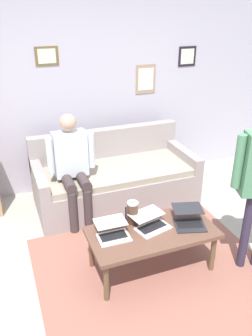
{
  "coord_description": "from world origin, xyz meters",
  "views": [
    {
      "loc": [
        1.18,
        2.26,
        2.38
      ],
      "look_at": [
        -0.01,
        -0.83,
        0.8
      ],
      "focal_mm": 37.27,
      "sensor_mm": 36.0,
      "label": 1
    }
  ],
  "objects_px": {
    "laptop_center": "(151,223)",
    "french_press": "(133,212)",
    "person_seated": "(72,163)",
    "laptop_right": "(189,219)",
    "couch": "(114,179)",
    "laptop_left": "(113,232)",
    "coffee_table": "(152,235)"
  },
  "relations": [
    {
      "from": "laptop_right",
      "to": "person_seated",
      "type": "xyz_separation_m",
      "value": [
        0.86,
        -1.16,
        0.24
      ]
    },
    {
      "from": "couch",
      "to": "person_seated",
      "type": "relative_size",
      "value": 1.58
    },
    {
      "from": "laptop_center",
      "to": "french_press",
      "type": "relative_size",
      "value": 1.51
    },
    {
      "from": "french_press",
      "to": "person_seated",
      "type": "height_order",
      "value": "person_seated"
    },
    {
      "from": "couch",
      "to": "laptop_left",
      "type": "height_order",
      "value": "couch"
    },
    {
      "from": "laptop_left",
      "to": "laptop_center",
      "type": "bearing_deg",
      "value": -179.5
    },
    {
      "from": "couch",
      "to": "coffee_table",
      "type": "height_order",
      "value": "couch"
    },
    {
      "from": "person_seated",
      "to": "french_press",
      "type": "bearing_deg",
      "value": 110.62
    },
    {
      "from": "couch",
      "to": "laptop_center",
      "type": "distance_m",
      "value": 1.32
    },
    {
      "from": "coffee_table",
      "to": "person_seated",
      "type": "distance_m",
      "value": 1.28
    },
    {
      "from": "laptop_left",
      "to": "person_seated",
      "type": "distance_m",
      "value": 1.12
    },
    {
      "from": "laptop_left",
      "to": "laptop_center",
      "type": "xyz_separation_m",
      "value": [
        -0.38,
        -0.0,
        -0.0
      ]
    },
    {
      "from": "coffee_table",
      "to": "laptop_left",
      "type": "distance_m",
      "value": 0.39
    },
    {
      "from": "laptop_center",
      "to": "person_seated",
      "type": "distance_m",
      "value": 1.21
    },
    {
      "from": "french_press",
      "to": "person_seated",
      "type": "bearing_deg",
      "value": -69.38
    },
    {
      "from": "coffee_table",
      "to": "laptop_right",
      "type": "bearing_deg",
      "value": 177.49
    },
    {
      "from": "laptop_center",
      "to": "french_press",
      "type": "xyz_separation_m",
      "value": [
        0.13,
        -0.13,
        0.07
      ]
    },
    {
      "from": "laptop_left",
      "to": "french_press",
      "type": "relative_size",
      "value": 1.21
    },
    {
      "from": "laptop_left",
      "to": "french_press",
      "type": "xyz_separation_m",
      "value": [
        -0.25,
        -0.14,
        0.07
      ]
    },
    {
      "from": "couch",
      "to": "coffee_table",
      "type": "distance_m",
      "value": 1.38
    },
    {
      "from": "laptop_right",
      "to": "person_seated",
      "type": "relative_size",
      "value": 0.32
    },
    {
      "from": "laptop_center",
      "to": "laptop_right",
      "type": "distance_m",
      "value": 0.38
    },
    {
      "from": "laptop_center",
      "to": "person_seated",
      "type": "relative_size",
      "value": 0.3
    },
    {
      "from": "person_seated",
      "to": "laptop_center",
      "type": "bearing_deg",
      "value": 114.42
    },
    {
      "from": "laptop_left",
      "to": "laptop_right",
      "type": "xyz_separation_m",
      "value": [
        -0.75,
        0.08,
        0.01
      ]
    },
    {
      "from": "laptop_right",
      "to": "french_press",
      "type": "relative_size",
      "value": 1.62
    },
    {
      "from": "couch",
      "to": "person_seated",
      "type": "bearing_deg",
      "value": 21.4
    },
    {
      "from": "laptop_left",
      "to": "laptop_right",
      "type": "bearing_deg",
      "value": 174.18
    },
    {
      "from": "laptop_center",
      "to": "laptop_right",
      "type": "xyz_separation_m",
      "value": [
        -0.37,
        0.08,
        0.01
      ]
    },
    {
      "from": "couch",
      "to": "french_press",
      "type": "xyz_separation_m",
      "value": [
        0.22,
        1.17,
        0.25
      ]
    },
    {
      "from": "couch",
      "to": "french_press",
      "type": "height_order",
      "value": "couch"
    },
    {
      "from": "couch",
      "to": "laptop_right",
      "type": "relative_size",
      "value": 4.87
    }
  ]
}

